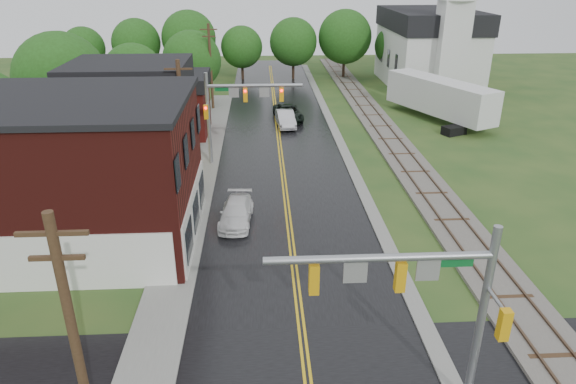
{
  "coord_description": "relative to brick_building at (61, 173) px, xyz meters",
  "views": [
    {
      "loc": [
        -1.55,
        -11.48,
        14.49
      ],
      "look_at": [
        -0.23,
        13.25,
        3.5
      ],
      "focal_mm": 32.0,
      "sensor_mm": 36.0,
      "label": 1
    }
  ],
  "objects": [
    {
      "name": "main_road",
      "position": [
        12.48,
        15.0,
        -4.15
      ],
      "size": [
        10.0,
        90.0,
        0.02
      ],
      "primitive_type": "cube",
      "color": "black",
      "rests_on": "ground"
    },
    {
      "name": "curb_right",
      "position": [
        17.88,
        20.0,
        -4.15
      ],
      "size": [
        0.8,
        70.0,
        0.12
      ],
      "primitive_type": "cube",
      "color": "gray",
      "rests_on": "ground"
    },
    {
      "name": "utility_pole_a",
      "position": [
        5.68,
        -15.0,
        0.57
      ],
      "size": [
        1.8,
        0.28,
        9.0
      ],
      "color": "#382616",
      "rests_on": "ground"
    },
    {
      "name": "traffic_signal_near",
      "position": [
        15.96,
        -13.0,
        0.82
      ],
      "size": [
        7.34,
        0.3,
        7.2
      ],
      "color": "gray",
      "rests_on": "ground"
    },
    {
      "name": "tree_left_c",
      "position": [
        -1.36,
        24.9,
        0.36
      ],
      "size": [
        6.0,
        6.0,
        7.65
      ],
      "color": "black",
      "rests_on": "ground"
    },
    {
      "name": "utility_pole_c",
      "position": [
        5.68,
        29.0,
        0.57
      ],
      "size": [
        1.8,
        0.28,
        9.0
      ],
      "color": "#382616",
      "rests_on": "ground"
    },
    {
      "name": "railroad",
      "position": [
        22.48,
        20.0,
        -4.05
      ],
      "size": [
        3.2,
        80.0,
        0.3
      ],
      "color": "#59544C",
      "rests_on": "ground"
    },
    {
      "name": "sedan_silver",
      "position": [
        13.28,
        22.01,
        -3.39
      ],
      "size": [
        1.98,
        4.72,
        1.52
      ],
      "primitive_type": "imported",
      "rotation": [
        0.0,
        0.0,
        0.08
      ],
      "color": "silver",
      "rests_on": "ground"
    },
    {
      "name": "brick_building",
      "position": [
        0.0,
        0.0,
        0.0
      ],
      "size": [
        14.3,
        10.3,
        8.3
      ],
      "color": "#4B1410",
      "rests_on": "ground"
    },
    {
      "name": "traffic_signal_far",
      "position": [
        9.01,
        12.0,
        0.82
      ],
      "size": [
        7.34,
        0.43,
        7.2
      ],
      "color": "gray",
      "rests_on": "ground"
    },
    {
      "name": "utility_pole_b",
      "position": [
        5.68,
        7.0,
        0.57
      ],
      "size": [
        1.8,
        0.28,
        9.0
      ],
      "color": "#382616",
      "rests_on": "ground"
    },
    {
      "name": "yellow_house",
      "position": [
        1.48,
        11.0,
        -0.95
      ],
      "size": [
        8.0,
        7.0,
        6.4
      ],
      "primitive_type": "cube",
      "color": "tan",
      "rests_on": "ground"
    },
    {
      "name": "darkred_building",
      "position": [
        2.48,
        20.0,
        -1.95
      ],
      "size": [
        7.0,
        6.0,
        4.4
      ],
      "primitive_type": "cube",
      "color": "#3F0F0C",
      "rests_on": "ground"
    },
    {
      "name": "tree_left_b",
      "position": [
        -5.36,
        16.9,
        1.57
      ],
      "size": [
        7.6,
        7.6,
        9.69
      ],
      "color": "black",
      "rests_on": "ground"
    },
    {
      "name": "suv_dark",
      "position": [
        13.65,
        24.21,
        -3.4
      ],
      "size": [
        3.1,
        5.66,
        1.5
      ],
      "primitive_type": "imported",
      "rotation": [
        0.0,
        0.0,
        0.12
      ],
      "color": "black",
      "rests_on": "ground"
    },
    {
      "name": "sidewalk_left",
      "position": [
        6.28,
        10.0,
        -4.15
      ],
      "size": [
        2.4,
        50.0,
        0.12
      ],
      "primitive_type": "cube",
      "color": "gray",
      "rests_on": "ground"
    },
    {
      "name": "church",
      "position": [
        32.48,
        38.74,
        1.68
      ],
      "size": [
        10.4,
        18.4,
        20.0
      ],
      "color": "silver",
      "rests_on": "ground"
    },
    {
      "name": "semi_trailer",
      "position": [
        28.83,
        23.41,
        -1.75
      ],
      "size": [
        8.03,
        13.11,
        4.08
      ],
      "color": "black",
      "rests_on": "ground"
    },
    {
      "name": "pickup_white",
      "position": [
        9.28,
        1.7,
        -3.49
      ],
      "size": [
        2.2,
        4.68,
        1.32
      ],
      "primitive_type": "imported",
      "rotation": [
        0.0,
        0.0,
        -0.08
      ],
      "color": "white",
      "rests_on": "ground"
    },
    {
      "name": "tree_left_e",
      "position": [
        3.64,
        30.9,
        0.66
      ],
      "size": [
        6.4,
        6.4,
        8.16
      ],
      "color": "black",
      "rests_on": "ground"
    }
  ]
}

